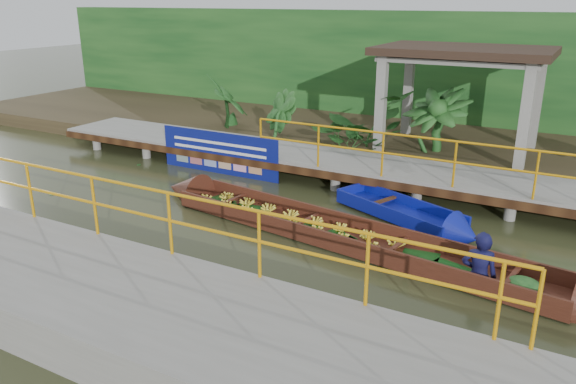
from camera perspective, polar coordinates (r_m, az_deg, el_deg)
The scene contains 10 objects.
ground at distance 11.88m, azimuth -5.00°, elevation -2.74°, with size 80.00×80.00×0.00m, color #2B3018.
land_strip at distance 18.23m, azimuth 8.18°, elevation 5.68°, with size 30.00×8.00×0.45m, color #2E2617.
far_dock at distance 14.53m, azimuth 2.51°, elevation 3.42°, with size 16.00×2.06×1.66m.
near_dock at distance 8.26m, azimuth -15.64°, elevation -11.51°, with size 18.00×2.40×1.73m.
pavilion at distance 15.83m, azimuth 17.43°, elevation 12.52°, with size 4.40×3.00×3.00m.
foliage_backdrop at distance 20.24m, azimuth 11.02°, elevation 11.97°, with size 30.00×0.80×4.00m, color #133E18.
vendor_boat at distance 10.56m, azimuth 7.17°, elevation -4.47°, with size 9.92×2.37×2.01m.
moored_blue_boat at distance 11.61m, azimuth 14.23°, elevation -3.06°, with size 3.43×2.07×0.80m.
blue_banner at distance 14.86m, azimuth -7.01°, elevation 3.96°, with size 3.58×0.04×1.12m.
tropical_plants at distance 15.27m, azimuth 13.32°, elevation 6.96°, with size 14.39×1.39×1.74m.
Camera 1 is at (6.20, -9.12, 4.42)m, focal length 35.00 mm.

